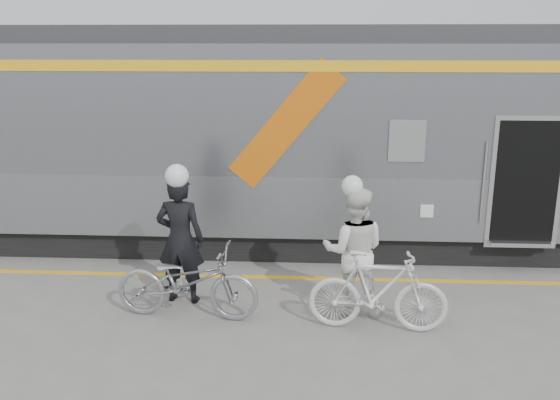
# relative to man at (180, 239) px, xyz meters

# --- Properties ---
(ground) EXTENTS (90.00, 90.00, 0.00)m
(ground) POSITION_rel_man_xyz_m (1.73, -1.18, -0.98)
(ground) COLOR slate
(ground) RESTS_ON ground
(train) EXTENTS (24.00, 3.17, 4.10)m
(train) POSITION_rel_man_xyz_m (3.31, 3.02, 1.07)
(train) COLOR black
(train) RESTS_ON ground
(safety_strip) EXTENTS (24.00, 0.12, 0.01)m
(safety_strip) POSITION_rel_man_xyz_m (1.73, 0.97, -0.98)
(safety_strip) COLOR yellow
(safety_strip) RESTS_ON ground
(man) EXTENTS (0.75, 0.53, 1.96)m
(man) POSITION_rel_man_xyz_m (0.00, 0.00, 0.00)
(man) COLOR black
(man) RESTS_ON ground
(bicycle_left) EXTENTS (2.11, 0.89, 1.08)m
(bicycle_left) POSITION_rel_man_xyz_m (0.20, -0.55, -0.44)
(bicycle_left) COLOR #94979B
(bicycle_left) RESTS_ON ground
(woman) EXTENTS (0.97, 0.78, 1.88)m
(woman) POSITION_rel_man_xyz_m (2.56, -0.24, -0.04)
(woman) COLOR white
(woman) RESTS_ON ground
(bicycle_right) EXTENTS (1.93, 0.69, 1.14)m
(bicycle_right) POSITION_rel_man_xyz_m (2.86, -0.79, -0.41)
(bicycle_right) COLOR silver
(bicycle_right) RESTS_ON ground
(helmet_man) EXTENTS (0.34, 0.34, 0.34)m
(helmet_man) POSITION_rel_man_xyz_m (0.00, 0.00, 1.15)
(helmet_man) COLOR white
(helmet_man) RESTS_ON man
(helmet_woman) EXTENTS (0.30, 0.30, 0.30)m
(helmet_woman) POSITION_rel_man_xyz_m (2.56, -0.24, 1.04)
(helmet_woman) COLOR white
(helmet_woman) RESTS_ON woman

